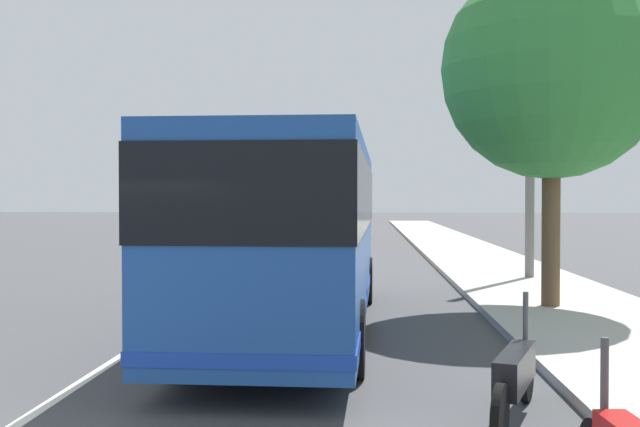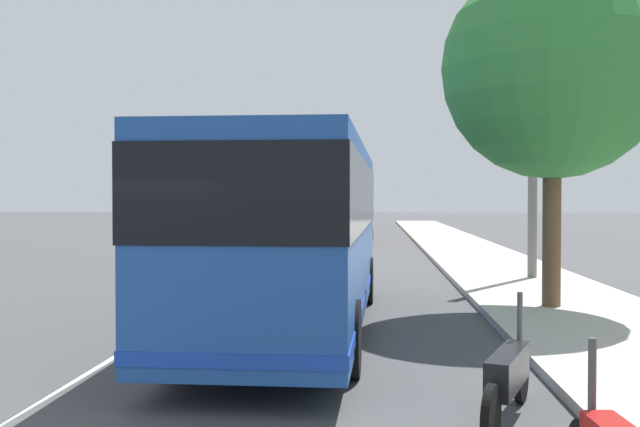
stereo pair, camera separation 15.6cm
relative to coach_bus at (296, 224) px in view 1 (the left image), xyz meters
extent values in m
cube|color=#B2ADA3|center=(1.59, -5.27, -1.77)|extent=(110.00, 3.60, 0.14)
cube|color=silver|center=(1.59, 2.31, -1.83)|extent=(110.00, 0.16, 0.01)
cube|color=#1E4C9E|center=(0.00, 0.00, -0.10)|extent=(10.41, 2.68, 2.78)
cube|color=black|center=(0.00, 0.00, 0.49)|extent=(10.45, 2.72, 1.08)
cube|color=#193FB2|center=(0.00, 0.00, -1.24)|extent=(10.44, 2.71, 0.16)
cylinder|color=black|center=(3.34, 1.03, -1.34)|extent=(1.01, 0.32, 1.00)
cylinder|color=black|center=(3.28, -1.19, -1.34)|extent=(1.01, 0.32, 1.00)
cylinder|color=black|center=(-3.28, 1.19, -1.34)|extent=(1.01, 0.32, 1.00)
cylinder|color=black|center=(-3.34, -1.03, -1.34)|extent=(1.01, 0.32, 1.00)
cylinder|color=#4C4C51|center=(-7.17, -2.94, -0.93)|extent=(0.06, 0.06, 0.70)
cylinder|color=black|center=(-4.33, -2.99, -1.54)|extent=(0.59, 0.28, 0.60)
cylinder|color=black|center=(-5.93, -2.41, -1.54)|extent=(0.59, 0.28, 0.60)
cube|color=black|center=(-5.13, -2.70, -1.29)|extent=(1.29, 0.66, 0.37)
cylinder|color=#4C4C51|center=(-4.45, -2.95, -0.94)|extent=(0.06, 0.06, 0.70)
cube|color=gray|center=(20.71, 4.92, -1.26)|extent=(4.37, 2.07, 0.79)
cube|color=black|center=(21.00, 4.94, -0.59)|extent=(2.04, 1.75, 0.55)
cylinder|color=black|center=(19.38, 4.02, -1.52)|extent=(0.66, 0.27, 0.64)
cylinder|color=black|center=(19.25, 5.60, -1.52)|extent=(0.66, 0.27, 0.64)
cylinder|color=black|center=(22.17, 4.23, -1.52)|extent=(0.66, 0.27, 0.64)
cylinder|color=black|center=(22.05, 5.82, -1.52)|extent=(0.66, 0.27, 0.64)
cube|color=gold|center=(26.11, -0.38, -1.30)|extent=(4.45, 1.95, 0.72)
cube|color=black|center=(25.82, -0.37, -0.70)|extent=(2.37, 1.74, 0.48)
cylinder|color=black|center=(27.59, 0.42, -1.52)|extent=(0.65, 0.24, 0.64)
cylinder|color=black|center=(27.54, -1.25, -1.52)|extent=(0.65, 0.24, 0.64)
cylinder|color=black|center=(24.68, 0.50, -1.52)|extent=(0.65, 0.24, 0.64)
cylinder|color=black|center=(24.64, -1.17, -1.52)|extent=(0.65, 0.24, 0.64)
cube|color=gray|center=(28.01, 4.89, -1.28)|extent=(4.56, 2.05, 0.75)
cube|color=black|center=(27.96, 4.89, -0.65)|extent=(2.51, 1.83, 0.52)
cylinder|color=black|center=(26.49, 4.07, -1.52)|extent=(0.65, 0.24, 0.64)
cylinder|color=black|center=(26.55, 5.81, -1.52)|extent=(0.65, 0.24, 0.64)
cylinder|color=black|center=(29.46, 3.97, -1.52)|extent=(0.65, 0.24, 0.64)
cylinder|color=black|center=(29.52, 5.71, -1.52)|extent=(0.65, 0.24, 0.64)
cylinder|color=brown|center=(2.22, -4.87, -0.08)|extent=(0.36, 0.36, 3.52)
sphere|color=#337F38|center=(2.22, -4.87, 2.99)|extent=(4.35, 4.35, 4.35)
cylinder|color=slate|center=(7.54, -5.62, 1.90)|extent=(0.24, 0.24, 7.47)
camera|label=1|loc=(-12.67, -1.18, 0.45)|focal=41.56mm
camera|label=2|loc=(-12.66, -1.34, 0.45)|focal=41.56mm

